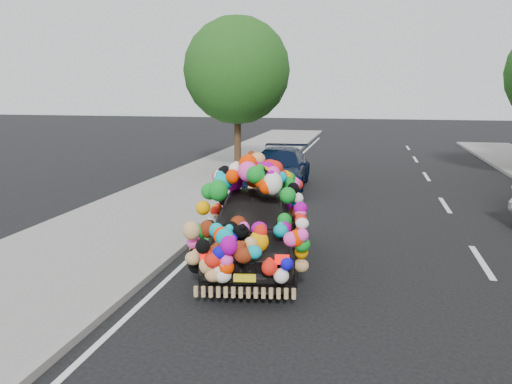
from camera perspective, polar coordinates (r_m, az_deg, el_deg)
ground at (r=10.57m, az=4.79°, el=-6.53°), size 100.00×100.00×0.00m
sidewalk at (r=11.89m, az=-16.27°, el=-4.60°), size 4.00×60.00×0.12m
kerb at (r=11.09m, az=-7.37°, el=-5.35°), size 0.15×60.00×0.13m
lane_markings at (r=10.72m, az=24.38°, el=-7.26°), size 6.00×50.00×0.01m
tree_near_sidewalk at (r=20.14m, az=-2.17°, el=13.68°), size 4.20×4.20×6.13m
plush_art_car at (r=9.50m, az=-0.32°, el=-2.00°), size 2.70×4.59×2.05m
navy_sedan at (r=16.88m, az=2.64°, el=2.68°), size 2.08×4.70×1.34m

